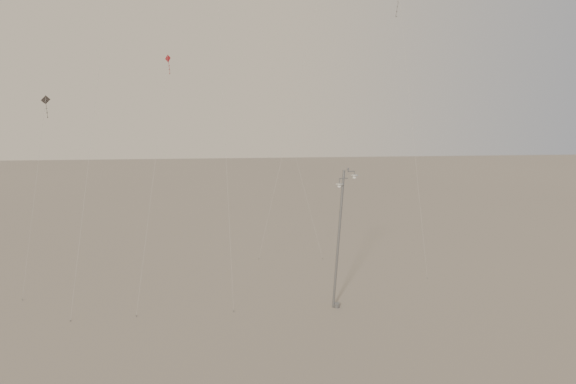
{
  "coord_description": "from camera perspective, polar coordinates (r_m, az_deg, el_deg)",
  "views": [
    {
      "loc": [
        -3.43,
        -28.54,
        14.95
      ],
      "look_at": [
        -0.84,
        5.0,
        7.67
      ],
      "focal_mm": 28.0,
      "sensor_mm": 36.0,
      "label": 1
    }
  ],
  "objects": [
    {
      "name": "kite_3",
      "position": [
        36.99,
        -15.91,
        8.52
      ],
      "size": [
        1.65,
        10.05,
        18.18
      ],
      "rotation": [
        0.0,
        0.0,
        -0.33
      ],
      "color": "maroon",
      "rests_on": "ground"
    },
    {
      "name": "kite_4",
      "position": [
        39.49,
        14.66,
        16.05
      ],
      "size": [
        2.48,
        4.73,
        23.18
      ],
      "rotation": [
        0.0,
        0.0,
        1.62
      ],
      "color": "#292422",
      "rests_on": "ground"
    },
    {
      "name": "street_lamp",
      "position": [
        31.53,
        6.62,
        -5.49
      ],
      "size": [
        1.63,
        0.77,
        10.14
      ],
      "color": "gray",
      "rests_on": "ground"
    },
    {
      "name": "ground",
      "position": [
        32.4,
        2.24,
        -15.28
      ],
      "size": [
        160.0,
        160.0,
        0.0
      ],
      "primitive_type": "plane",
      "color": "gray",
      "rests_on": "ground"
    },
    {
      "name": "kite_6",
      "position": [
        36.85,
        -28.95,
        4.83
      ],
      "size": [
        3.1,
        1.5,
        14.93
      ],
      "rotation": [
        0.0,
        0.0,
        0.39
      ],
      "color": "#292422",
      "rests_on": "ground"
    }
  ]
}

